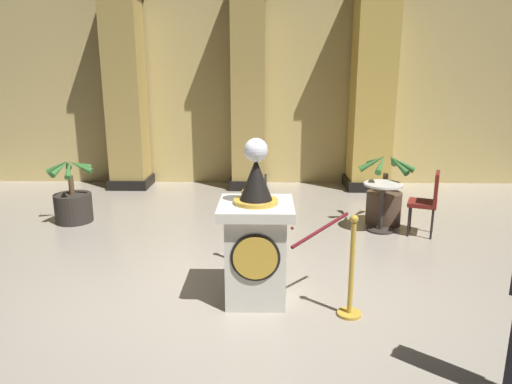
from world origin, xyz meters
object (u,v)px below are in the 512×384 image
pedestal_clock (256,240)px  stanchion_far (245,239)px  stanchion_near (351,281)px  potted_palm_right (384,201)px  cafe_table (382,201)px  potted_palm_left (73,203)px  cafe_chair_red (428,198)px

pedestal_clock → stanchion_far: bearing=99.9°
stanchion_near → potted_palm_right: potted_palm_right is taller
pedestal_clock → cafe_table: (1.85, 2.25, -0.19)m
pedestal_clock → cafe_table: size_ratio=2.33×
stanchion_far → pedestal_clock: bearing=-80.1°
stanchion_near → potted_palm_left: (-3.94, 2.92, -0.05)m
potted_palm_left → cafe_chair_red: (5.47, -0.52, 0.25)m
cafe_chair_red → cafe_table: bearing=164.0°
cafe_chair_red → stanchion_far: bearing=-156.2°
potted_palm_left → cafe_table: 4.87m
pedestal_clock → potted_palm_left: size_ratio=1.61×
stanchion_near → stanchion_far: (-1.10, 1.24, -0.03)m
potted_palm_right → cafe_table: potted_palm_right is taller
potted_palm_left → potted_palm_right: bearing=0.0°
cafe_chair_red → stanchion_near: bearing=-122.6°
stanchion_far → cafe_table: (2.01, 1.34, 0.13)m
stanchion_near → cafe_table: (0.92, 2.58, 0.11)m
stanchion_near → cafe_chair_red: stanchion_near is taller
cafe_table → pedestal_clock: bearing=-129.4°
stanchion_far → cafe_chair_red: 2.89m
potted_palm_right → stanchion_far: bearing=-141.7°
cafe_table → potted_palm_left: bearing=175.9°
stanchion_near → cafe_table: 2.74m
cafe_chair_red → potted_palm_right: bearing=134.1°
pedestal_clock → cafe_table: bearing=50.6°
stanchion_near → potted_palm_left: bearing=143.4°
pedestal_clock → potted_palm_left: bearing=139.1°
stanchion_near → cafe_chair_red: bearing=57.4°
potted_palm_right → cafe_table: 0.38m
stanchion_far → cafe_table: 2.42m
stanchion_far → potted_palm_left: bearing=149.3°
potted_palm_left → pedestal_clock: bearing=-40.9°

